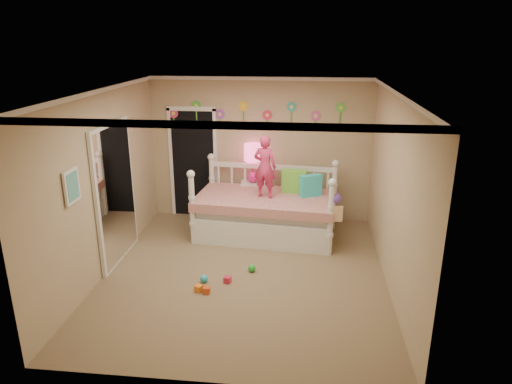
# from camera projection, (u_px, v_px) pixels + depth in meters

# --- Properties ---
(floor) EXTENTS (4.00, 4.50, 0.01)m
(floor) POSITION_uv_depth(u_px,v_px,m) (245.00, 274.00, 6.73)
(floor) COLOR #7F684C
(floor) RESTS_ON ground
(ceiling) EXTENTS (4.00, 4.50, 0.01)m
(ceiling) POSITION_uv_depth(u_px,v_px,m) (243.00, 91.00, 5.90)
(ceiling) COLOR white
(ceiling) RESTS_ON floor
(back_wall) EXTENTS (4.00, 0.01, 2.60)m
(back_wall) POSITION_uv_depth(u_px,v_px,m) (260.00, 150.00, 8.43)
(back_wall) COLOR tan
(back_wall) RESTS_ON floor
(left_wall) EXTENTS (0.01, 4.50, 2.60)m
(left_wall) POSITION_uv_depth(u_px,v_px,m) (103.00, 184.00, 6.52)
(left_wall) COLOR tan
(left_wall) RESTS_ON floor
(right_wall) EXTENTS (0.01, 4.50, 2.60)m
(right_wall) POSITION_uv_depth(u_px,v_px,m) (395.00, 193.00, 6.11)
(right_wall) COLOR tan
(right_wall) RESTS_ON floor
(crown_molding) EXTENTS (4.00, 4.50, 0.06)m
(crown_molding) POSITION_uv_depth(u_px,v_px,m) (243.00, 93.00, 5.91)
(crown_molding) COLOR white
(crown_molding) RESTS_ON ceiling
(daybed) EXTENTS (2.47, 1.48, 1.28)m
(daybed) POSITION_uv_depth(u_px,v_px,m) (266.00, 200.00, 7.84)
(daybed) COLOR white
(daybed) RESTS_ON floor
(pillow_turquoise) EXTENTS (0.38, 0.28, 0.37)m
(pillow_turquoise) POSITION_uv_depth(u_px,v_px,m) (311.00, 186.00, 7.75)
(pillow_turquoise) COLOR #24B7B3
(pillow_turquoise) RESTS_ON daybed
(pillow_lime) EXTENTS (0.43, 0.18, 0.40)m
(pillow_lime) POSITION_uv_depth(u_px,v_px,m) (294.00, 181.00, 7.93)
(pillow_lime) COLOR #74D440
(pillow_lime) RESTS_ON daybed
(child) EXTENTS (0.43, 0.33, 1.04)m
(child) POSITION_uv_depth(u_px,v_px,m) (265.00, 167.00, 7.60)
(child) COLOR #D83163
(child) RESTS_ON daybed
(nightstand) EXTENTS (0.46, 0.36, 0.74)m
(nightstand) POSITION_uv_depth(u_px,v_px,m) (253.00, 201.00, 8.57)
(nightstand) COLOR white
(nightstand) RESTS_ON floor
(table_lamp) EXTENTS (0.32, 0.32, 0.71)m
(table_lamp) POSITION_uv_depth(u_px,v_px,m) (253.00, 157.00, 8.31)
(table_lamp) COLOR #F52092
(table_lamp) RESTS_ON nightstand
(closet_doorway) EXTENTS (0.90, 0.04, 2.07)m
(closet_doorway) POSITION_uv_depth(u_px,v_px,m) (193.00, 162.00, 8.63)
(closet_doorway) COLOR black
(closet_doorway) RESTS_ON back_wall
(flower_decals) EXTENTS (3.40, 0.02, 0.50)m
(flower_decals) POSITION_uv_depth(u_px,v_px,m) (255.00, 115.00, 8.23)
(flower_decals) COLOR #B2668C
(flower_decals) RESTS_ON back_wall
(mirror_closet) EXTENTS (0.07, 1.30, 2.10)m
(mirror_closet) POSITION_uv_depth(u_px,v_px,m) (116.00, 194.00, 6.88)
(mirror_closet) COLOR white
(mirror_closet) RESTS_ON left_wall
(wall_picture) EXTENTS (0.05, 0.34, 0.42)m
(wall_picture) POSITION_uv_depth(u_px,v_px,m) (72.00, 186.00, 5.59)
(wall_picture) COLOR white
(wall_picture) RESTS_ON left_wall
(hanging_bag) EXTENTS (0.20, 0.16, 0.36)m
(hanging_bag) POSITION_uv_depth(u_px,v_px,m) (336.00, 208.00, 7.07)
(hanging_bag) COLOR beige
(hanging_bag) RESTS_ON daybed
(toy_scatter) EXTENTS (1.23, 1.50, 0.11)m
(toy_scatter) POSITION_uv_depth(u_px,v_px,m) (220.00, 285.00, 6.30)
(toy_scatter) COLOR #996666
(toy_scatter) RESTS_ON floor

